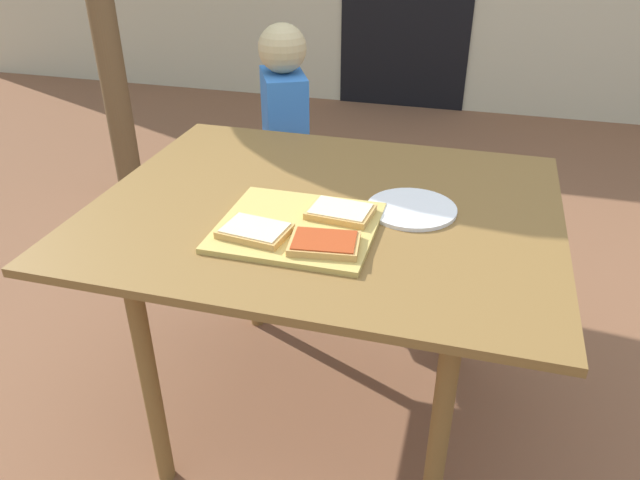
{
  "coord_description": "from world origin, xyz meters",
  "views": [
    {
      "loc": [
        0.35,
        -1.3,
        1.38
      ],
      "look_at": [
        -0.01,
        0.0,
        0.6
      ],
      "focal_mm": 34.06,
      "sensor_mm": 36.0,
      "label": 1
    }
  ],
  "objects_px": {
    "pizza_slice_far_right": "(340,212)",
    "child_left": "(285,145)",
    "dining_table": "(325,232)",
    "plate_white_right": "(412,209)",
    "cutting_board": "(298,227)",
    "pizza_slice_near_right": "(324,243)",
    "pizza_slice_near_left": "(255,231)"
  },
  "relations": [
    {
      "from": "pizza_slice_near_left",
      "to": "child_left",
      "type": "distance_m",
      "value": 0.93
    },
    {
      "from": "pizza_slice_far_right",
      "to": "child_left",
      "type": "xyz_separation_m",
      "value": [
        -0.39,
        0.75,
        -0.15
      ]
    },
    {
      "from": "pizza_slice_near_right",
      "to": "child_left",
      "type": "relative_size",
      "value": 0.16
    },
    {
      "from": "dining_table",
      "to": "plate_white_right",
      "type": "relative_size",
      "value": 5.21
    },
    {
      "from": "pizza_slice_near_left",
      "to": "child_left",
      "type": "relative_size",
      "value": 0.16
    },
    {
      "from": "pizza_slice_far_right",
      "to": "pizza_slice_near_left",
      "type": "bearing_deg",
      "value": -139.03
    },
    {
      "from": "pizza_slice_near_right",
      "to": "dining_table",
      "type": "bearing_deg",
      "value": 104.37
    },
    {
      "from": "pizza_slice_near_left",
      "to": "pizza_slice_near_right",
      "type": "distance_m",
      "value": 0.16
    },
    {
      "from": "child_left",
      "to": "cutting_board",
      "type": "bearing_deg",
      "value": -69.6
    },
    {
      "from": "pizza_slice_near_left",
      "to": "cutting_board",
      "type": "bearing_deg",
      "value": 41.79
    },
    {
      "from": "plate_white_right",
      "to": "pizza_slice_near_left",
      "type": "bearing_deg",
      "value": -143.56
    },
    {
      "from": "cutting_board",
      "to": "plate_white_right",
      "type": "xyz_separation_m",
      "value": [
        0.24,
        0.16,
        -0.0
      ]
    },
    {
      "from": "dining_table",
      "to": "pizza_slice_near_left",
      "type": "relative_size",
      "value": 7.08
    },
    {
      "from": "pizza_slice_near_right",
      "to": "pizza_slice_far_right",
      "type": "relative_size",
      "value": 1.02
    },
    {
      "from": "dining_table",
      "to": "pizza_slice_near_right",
      "type": "height_order",
      "value": "pizza_slice_near_right"
    },
    {
      "from": "cutting_board",
      "to": "pizza_slice_near_right",
      "type": "distance_m",
      "value": 0.12
    },
    {
      "from": "pizza_slice_near_right",
      "to": "pizza_slice_far_right",
      "type": "height_order",
      "value": "same"
    },
    {
      "from": "dining_table",
      "to": "pizza_slice_near_left",
      "type": "height_order",
      "value": "pizza_slice_near_left"
    },
    {
      "from": "dining_table",
      "to": "cutting_board",
      "type": "xyz_separation_m",
      "value": [
        -0.03,
        -0.14,
        0.09
      ]
    },
    {
      "from": "cutting_board",
      "to": "pizza_slice_near_left",
      "type": "bearing_deg",
      "value": -138.21
    },
    {
      "from": "dining_table",
      "to": "plate_white_right",
      "type": "height_order",
      "value": "plate_white_right"
    },
    {
      "from": "pizza_slice_near_left",
      "to": "pizza_slice_far_right",
      "type": "height_order",
      "value": "same"
    },
    {
      "from": "dining_table",
      "to": "plate_white_right",
      "type": "distance_m",
      "value": 0.23
    },
    {
      "from": "pizza_slice_near_right",
      "to": "plate_white_right",
      "type": "bearing_deg",
      "value": 58.0
    },
    {
      "from": "dining_table",
      "to": "cutting_board",
      "type": "distance_m",
      "value": 0.17
    },
    {
      "from": "pizza_slice_near_right",
      "to": "pizza_slice_far_right",
      "type": "bearing_deg",
      "value": 90.71
    },
    {
      "from": "pizza_slice_near_right",
      "to": "child_left",
      "type": "xyz_separation_m",
      "value": [
        -0.39,
        0.9,
        -0.15
      ]
    },
    {
      "from": "cutting_board",
      "to": "pizza_slice_far_right",
      "type": "height_order",
      "value": "pizza_slice_far_right"
    },
    {
      "from": "dining_table",
      "to": "child_left",
      "type": "xyz_separation_m",
      "value": [
        -0.33,
        0.68,
        -0.05
      ]
    },
    {
      "from": "dining_table",
      "to": "pizza_slice_far_right",
      "type": "xyz_separation_m",
      "value": [
        0.06,
        -0.07,
        0.1
      ]
    },
    {
      "from": "pizza_slice_far_right",
      "to": "plate_white_right",
      "type": "height_order",
      "value": "pizza_slice_far_right"
    },
    {
      "from": "child_left",
      "to": "dining_table",
      "type": "bearing_deg",
      "value": -63.8
    }
  ]
}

